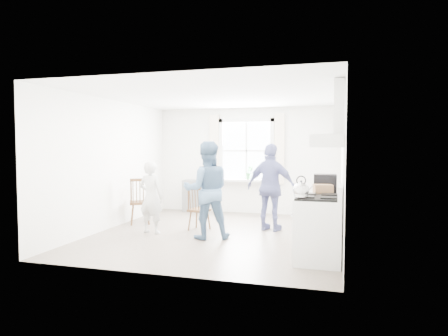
# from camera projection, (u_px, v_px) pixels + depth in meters

# --- Properties ---
(room_shell) EXTENTS (4.62, 5.12, 2.64)m
(room_shell) POSITION_uv_depth(u_px,v_px,m) (218.00, 166.00, 7.49)
(room_shell) COLOR #79695D
(room_shell) RESTS_ON ground
(window_assembly) EXTENTS (1.88, 0.24, 1.70)m
(window_assembly) POSITION_uv_depth(u_px,v_px,m) (246.00, 154.00, 9.83)
(window_assembly) COLOR white
(window_assembly) RESTS_ON room_shell
(range_hood) EXTENTS (0.45, 0.76, 0.94)m
(range_hood) POSITION_uv_depth(u_px,v_px,m) (331.00, 129.00, 5.59)
(range_hood) COLOR silver
(range_hood) RESTS_ON room_shell
(shelf_unit) EXTENTS (0.40, 0.30, 0.80)m
(shelf_unit) POSITION_uv_depth(u_px,v_px,m) (191.00, 196.00, 10.16)
(shelf_unit) COLOR slate
(shelf_unit) RESTS_ON ground
(gas_stove) EXTENTS (0.68, 0.76, 1.12)m
(gas_stove) POSITION_uv_depth(u_px,v_px,m) (318.00, 229.00, 5.72)
(gas_stove) COLOR silver
(gas_stove) RESTS_ON ground
(kettle) EXTENTS (0.22, 0.22, 0.31)m
(kettle) POSITION_uv_depth(u_px,v_px,m) (301.00, 191.00, 5.51)
(kettle) COLOR silver
(kettle) RESTS_ON gas_stove
(low_cabinet) EXTENTS (0.50, 0.55, 0.90)m
(low_cabinet) POSITION_uv_depth(u_px,v_px,m) (325.00, 222.00, 6.37)
(low_cabinet) COLOR silver
(low_cabinet) RESTS_ON ground
(stereo_stack) EXTENTS (0.36, 0.33, 0.31)m
(stereo_stack) POSITION_uv_depth(u_px,v_px,m) (325.00, 184.00, 6.38)
(stereo_stack) COLOR black
(stereo_stack) RESTS_ON low_cabinet
(cardboard_box) EXTENTS (0.32, 0.26, 0.18)m
(cardboard_box) POSITION_uv_depth(u_px,v_px,m) (323.00, 190.00, 6.12)
(cardboard_box) COLOR #9E734C
(cardboard_box) RESTS_ON low_cabinet
(windsor_chair_a) EXTENTS (0.56, 0.56, 1.00)m
(windsor_chair_a) POSITION_uv_depth(u_px,v_px,m) (140.00, 196.00, 8.44)
(windsor_chair_a) COLOR #462B16
(windsor_chair_a) RESTS_ON ground
(windsor_chair_b) EXTENTS (0.43, 0.42, 0.87)m
(windsor_chair_b) POSITION_uv_depth(u_px,v_px,m) (197.00, 204.00, 7.81)
(windsor_chair_b) COLOR #462B16
(windsor_chair_b) RESTS_ON ground
(person_left) EXTENTS (0.56, 0.56, 1.38)m
(person_left) POSITION_uv_depth(u_px,v_px,m) (151.00, 197.00, 7.59)
(person_left) COLOR silver
(person_left) RESTS_ON ground
(person_mid) EXTENTS (1.11, 1.11, 1.75)m
(person_mid) POSITION_uv_depth(u_px,v_px,m) (207.00, 190.00, 7.16)
(person_mid) COLOR slate
(person_mid) RESTS_ON ground
(person_right) EXTENTS (1.22, 1.22, 1.72)m
(person_right) POSITION_uv_depth(u_px,v_px,m) (271.00, 187.00, 7.82)
(person_right) COLOR navy
(person_right) RESTS_ON ground
(potted_plant) EXTENTS (0.23, 0.23, 0.33)m
(potted_plant) POSITION_uv_depth(u_px,v_px,m) (249.00, 173.00, 9.74)
(potted_plant) COLOR #377D3F
(potted_plant) RESTS_ON window_assembly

